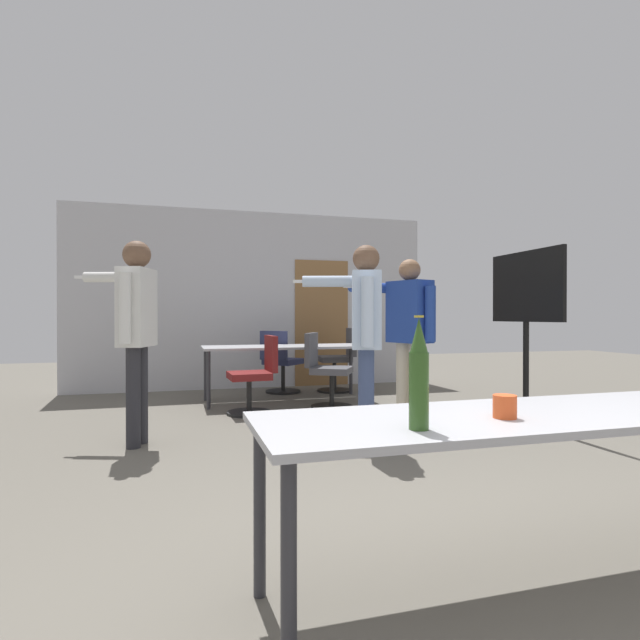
{
  "coord_description": "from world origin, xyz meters",
  "views": [
    {
      "loc": [
        -1.17,
        -1.5,
        1.13
      ],
      "look_at": [
        -0.0,
        2.6,
        1.1
      ],
      "focal_mm": 28.0,
      "sensor_mm": 36.0,
      "label": 1
    }
  ],
  "objects_px": {
    "tv_screen": "(526,316)",
    "drink_cup": "(505,407)",
    "person_near_casual": "(364,324)",
    "person_left_plaid": "(409,324)",
    "office_chair_far_left": "(280,364)",
    "person_far_watching": "(135,320)",
    "office_chair_far_right": "(256,378)",
    "office_chair_near_pushed": "(339,361)",
    "office_chair_side_rolled": "(326,373)",
    "beer_bottle": "(419,376)"
  },
  "relations": [
    {
      "from": "drink_cup",
      "to": "tv_screen",
      "type": "bearing_deg",
      "value": 50.31
    },
    {
      "from": "person_left_plaid",
      "to": "office_chair_far_left",
      "type": "distance_m",
      "value": 2.57
    },
    {
      "from": "drink_cup",
      "to": "office_chair_far_left",
      "type": "bearing_deg",
      "value": 87.55
    },
    {
      "from": "office_chair_near_pushed",
      "to": "office_chair_side_rolled",
      "type": "bearing_deg",
      "value": 160.28
    },
    {
      "from": "person_near_casual",
      "to": "beer_bottle",
      "type": "distance_m",
      "value": 2.63
    },
    {
      "from": "beer_bottle",
      "to": "office_chair_near_pushed",
      "type": "bearing_deg",
      "value": 74.55
    },
    {
      "from": "office_chair_side_rolled",
      "to": "drink_cup",
      "type": "xyz_separation_m",
      "value": [
        -0.55,
        -4.25,
        0.35
      ]
    },
    {
      "from": "tv_screen",
      "to": "office_chair_far_left",
      "type": "bearing_deg",
      "value": -144.88
    },
    {
      "from": "tv_screen",
      "to": "office_chair_far_left",
      "type": "xyz_separation_m",
      "value": [
        -2.01,
        2.85,
        -0.71
      ]
    },
    {
      "from": "person_far_watching",
      "to": "person_near_casual",
      "type": "xyz_separation_m",
      "value": [
        1.93,
        -0.55,
        -0.04
      ]
    },
    {
      "from": "person_near_casual",
      "to": "office_chair_far_left",
      "type": "height_order",
      "value": "person_near_casual"
    },
    {
      "from": "office_chair_far_right",
      "to": "person_near_casual",
      "type": "bearing_deg",
      "value": -160.69
    },
    {
      "from": "tv_screen",
      "to": "person_left_plaid",
      "type": "relative_size",
      "value": 1.03
    },
    {
      "from": "person_far_watching",
      "to": "office_chair_far_right",
      "type": "distance_m",
      "value": 1.81
    },
    {
      "from": "beer_bottle",
      "to": "tv_screen",
      "type": "bearing_deg",
      "value": 46.42
    },
    {
      "from": "person_far_watching",
      "to": "person_near_casual",
      "type": "distance_m",
      "value": 2.0
    },
    {
      "from": "person_far_watching",
      "to": "tv_screen",
      "type": "bearing_deg",
      "value": -75.99
    },
    {
      "from": "office_chair_near_pushed",
      "to": "drink_cup",
      "type": "xyz_separation_m",
      "value": [
        -1.13,
        -5.49,
        0.33
      ]
    },
    {
      "from": "person_near_casual",
      "to": "office_chair_far_left",
      "type": "distance_m",
      "value": 3.19
    },
    {
      "from": "office_chair_near_pushed",
      "to": "office_chair_side_rolled",
      "type": "height_order",
      "value": "office_chair_near_pushed"
    },
    {
      "from": "person_far_watching",
      "to": "drink_cup",
      "type": "bearing_deg",
      "value": -134.06
    },
    {
      "from": "person_far_watching",
      "to": "beer_bottle",
      "type": "height_order",
      "value": "person_far_watching"
    },
    {
      "from": "person_near_casual",
      "to": "office_chair_near_pushed",
      "type": "relative_size",
      "value": 1.84
    },
    {
      "from": "office_chair_far_left",
      "to": "office_chair_side_rolled",
      "type": "height_order",
      "value": "office_chair_side_rolled"
    },
    {
      "from": "office_chair_side_rolled",
      "to": "drink_cup",
      "type": "distance_m",
      "value": 4.3
    },
    {
      "from": "person_far_watching",
      "to": "office_chair_side_rolled",
      "type": "xyz_separation_m",
      "value": [
        2.12,
        1.27,
        -0.67
      ]
    },
    {
      "from": "person_left_plaid",
      "to": "office_chair_far_left",
      "type": "bearing_deg",
      "value": 2.3
    },
    {
      "from": "office_chair_far_right",
      "to": "drink_cup",
      "type": "bearing_deg",
      "value": -178.39
    },
    {
      "from": "office_chair_side_rolled",
      "to": "office_chair_far_left",
      "type": "bearing_deg",
      "value": -136.94
    },
    {
      "from": "person_far_watching",
      "to": "office_chair_near_pushed",
      "type": "relative_size",
      "value": 1.88
    },
    {
      "from": "person_near_casual",
      "to": "person_left_plaid",
      "type": "relative_size",
      "value": 1.0
    },
    {
      "from": "person_far_watching",
      "to": "office_chair_near_pushed",
      "type": "distance_m",
      "value": 3.75
    },
    {
      "from": "tv_screen",
      "to": "drink_cup",
      "type": "distance_m",
      "value": 3.53
    },
    {
      "from": "person_near_casual",
      "to": "drink_cup",
      "type": "distance_m",
      "value": 2.47
    },
    {
      "from": "person_far_watching",
      "to": "drink_cup",
      "type": "xyz_separation_m",
      "value": [
        1.57,
        -2.98,
        -0.32
      ]
    },
    {
      "from": "beer_bottle",
      "to": "office_chair_far_right",
      "type": "bearing_deg",
      "value": 89.11
    },
    {
      "from": "tv_screen",
      "to": "person_left_plaid",
      "type": "xyz_separation_m",
      "value": [
        -1.07,
        0.54,
        -0.09
      ]
    },
    {
      "from": "tv_screen",
      "to": "beer_bottle",
      "type": "height_order",
      "value": "tv_screen"
    },
    {
      "from": "beer_bottle",
      "to": "person_left_plaid",
      "type": "bearing_deg",
      "value": 64.52
    },
    {
      "from": "person_left_plaid",
      "to": "office_chair_near_pushed",
      "type": "relative_size",
      "value": 1.84
    },
    {
      "from": "person_near_casual",
      "to": "office_chair_far_right",
      "type": "distance_m",
      "value": 1.94
    },
    {
      "from": "person_far_watching",
      "to": "person_near_casual",
      "type": "bearing_deg",
      "value": -87.84
    },
    {
      "from": "person_near_casual",
      "to": "office_chair_side_rolled",
      "type": "xyz_separation_m",
      "value": [
        0.19,
        1.82,
        -0.63
      ]
    },
    {
      "from": "office_chair_far_left",
      "to": "drink_cup",
      "type": "distance_m",
      "value": 5.57
    },
    {
      "from": "person_near_casual",
      "to": "beer_bottle",
      "type": "bearing_deg",
      "value": -178.08
    },
    {
      "from": "person_left_plaid",
      "to": "office_chair_far_left",
      "type": "xyz_separation_m",
      "value": [
        -0.94,
        2.31,
        -0.62
      ]
    },
    {
      "from": "office_chair_far_left",
      "to": "beer_bottle",
      "type": "distance_m",
      "value": 5.7
    },
    {
      "from": "tv_screen",
      "to": "person_far_watching",
      "type": "bearing_deg",
      "value": -94.15
    },
    {
      "from": "person_near_casual",
      "to": "person_far_watching",
      "type": "bearing_deg",
      "value": 92.84
    },
    {
      "from": "beer_bottle",
      "to": "drink_cup",
      "type": "distance_m",
      "value": 0.44
    }
  ]
}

